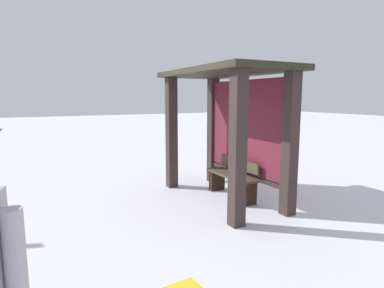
# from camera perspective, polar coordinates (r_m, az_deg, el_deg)

# --- Properties ---
(ground_plane) EXTENTS (60.00, 60.00, 0.00)m
(ground_plane) POSITION_cam_1_polar(r_m,az_deg,el_deg) (6.28, 5.34, -9.65)
(ground_plane) COLOR white
(bus_shelter) EXTENTS (2.85, 1.47, 2.44)m
(bus_shelter) POSITION_cam_1_polar(r_m,az_deg,el_deg) (6.06, 6.73, 5.92)
(bus_shelter) COLOR #332624
(bus_shelter) RESTS_ON ground
(bench_left_inside) EXTENTS (1.27, 0.37, 0.75)m
(bench_left_inside) POSITION_cam_1_polar(r_m,az_deg,el_deg) (6.31, 7.23, -6.21)
(bench_left_inside) COLOR #463D2A
(bench_left_inside) RESTS_ON ground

